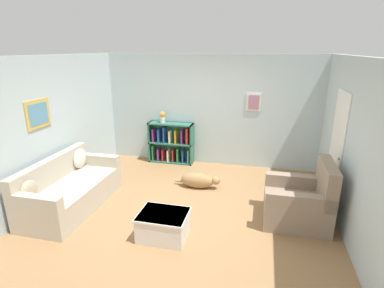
# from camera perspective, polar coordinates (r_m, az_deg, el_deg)

# --- Properties ---
(ground_plane) EXTENTS (14.00, 14.00, 0.00)m
(ground_plane) POSITION_cam_1_polar(r_m,az_deg,el_deg) (5.50, -0.99, -11.75)
(ground_plane) COLOR #997047
(wall_back) EXTENTS (5.60, 0.13, 2.60)m
(wall_back) POSITION_cam_1_polar(r_m,az_deg,el_deg) (7.12, 3.49, 6.37)
(wall_back) COLOR silver
(wall_back) RESTS_ON ground_plane
(wall_left) EXTENTS (0.13, 5.00, 2.60)m
(wall_left) POSITION_cam_1_polar(r_m,az_deg,el_deg) (6.12, -24.91, 2.82)
(wall_left) COLOR silver
(wall_left) RESTS_ON ground_plane
(wall_right) EXTENTS (0.16, 5.00, 2.60)m
(wall_right) POSITION_cam_1_polar(r_m,az_deg,el_deg) (5.04, 28.31, -0.72)
(wall_right) COLOR silver
(wall_right) RESTS_ON ground_plane
(couch) EXTENTS (0.90, 1.94, 0.89)m
(couch) POSITION_cam_1_polar(r_m,az_deg,el_deg) (5.76, -22.26, -8.12)
(couch) COLOR #B7AD99
(couch) RESTS_ON ground_plane
(bookshelf) EXTENTS (1.09, 0.29, 1.00)m
(bookshelf) POSITION_cam_1_polar(r_m,az_deg,el_deg) (7.36, -4.00, 0.08)
(bookshelf) COLOR #2D6B56
(bookshelf) RESTS_ON ground_plane
(recliner_chair) EXTENTS (1.00, 0.92, 1.04)m
(recliner_chair) POSITION_cam_1_polar(r_m,az_deg,el_deg) (5.20, 20.05, -10.31)
(recliner_chair) COLOR gray
(recliner_chair) RESTS_ON ground_plane
(coffee_table) EXTENTS (0.72, 0.58, 0.39)m
(coffee_table) POSITION_cam_1_polar(r_m,az_deg,el_deg) (4.63, -5.46, -15.00)
(coffee_table) COLOR silver
(coffee_table) RESTS_ON ground_plane
(dog) EXTENTS (0.96, 0.28, 0.31)m
(dog) POSITION_cam_1_polar(r_m,az_deg,el_deg) (6.10, 1.22, -6.92)
(dog) COLOR #9E7A4C
(dog) RESTS_ON ground_plane
(vase) EXTENTS (0.14, 0.14, 0.27)m
(vase) POSITION_cam_1_polar(r_m,az_deg,el_deg) (7.22, -5.66, 5.25)
(vase) COLOR silver
(vase) RESTS_ON bookshelf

